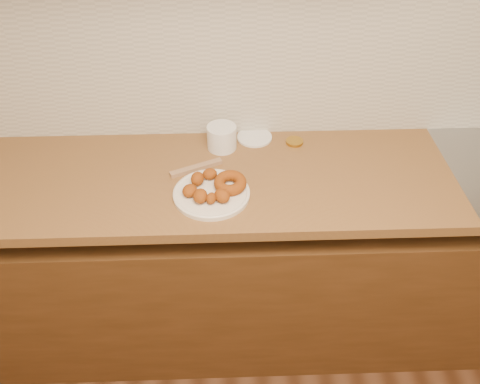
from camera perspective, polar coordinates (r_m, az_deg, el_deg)
name	(u,v)px	position (r m, az deg, el deg)	size (l,w,h in m)	color
wall_back	(318,23)	(1.97, 8.77, 18.22)	(4.00, 0.02, 2.70)	beige
base_cabinet	(307,266)	(2.27, 7.58, -8.19)	(3.60, 0.60, 0.77)	#512F16
butcher_block	(145,181)	(1.92, -10.59, 1.20)	(2.30, 0.62, 0.04)	brown
backsplash	(315,63)	(2.01, 8.39, 14.13)	(3.60, 0.02, 0.60)	#B9B5A6
donut_plate	(212,194)	(1.79, -3.22, -0.21)	(0.27, 0.27, 0.02)	silver
ring_donut	(230,183)	(1.80, -1.13, 1.04)	(0.12, 0.12, 0.04)	#793107
fried_dough_chunks	(205,189)	(1.77, -4.00, 0.39)	(0.19, 0.20, 0.05)	#793107
plastic_tub	(222,137)	(2.01, -2.06, 6.16)	(0.12, 0.12, 0.10)	white
tub_lid	(254,137)	(2.09, 1.64, 6.16)	(0.14, 0.14, 0.01)	white
brass_jar_lid	(294,142)	(2.07, 6.14, 5.64)	(0.07, 0.07, 0.01)	#B18429
wooden_utensil	(196,168)	(1.92, -4.94, 2.72)	(0.21, 0.03, 0.02)	#906C4C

